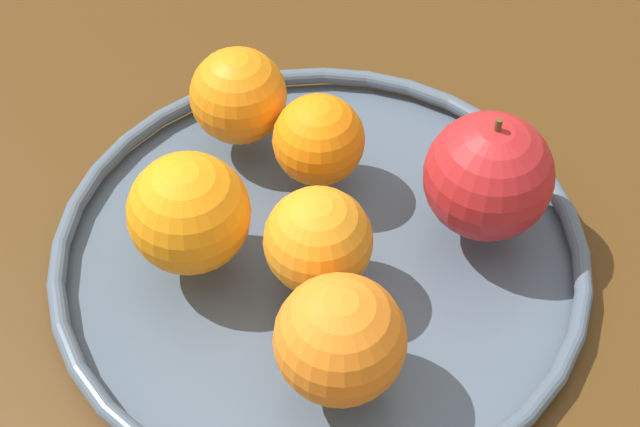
% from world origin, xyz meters
% --- Properties ---
extents(ground_plane, '(1.48, 1.48, 0.04)m').
position_xyz_m(ground_plane, '(0.00, 0.00, -0.02)').
color(ground_plane, '#482D10').
extents(fruit_bowl, '(0.36, 0.36, 0.02)m').
position_xyz_m(fruit_bowl, '(0.00, 0.00, 0.01)').
color(fruit_bowl, '#485766').
rests_on(fruit_bowl, ground_plane).
extents(apple, '(0.08, 0.08, 0.09)m').
position_xyz_m(apple, '(-0.04, -0.10, 0.06)').
color(apple, '#B41F22').
rests_on(apple, fruit_bowl).
extents(orange_front_right, '(0.07, 0.07, 0.07)m').
position_xyz_m(orange_front_right, '(-0.02, 0.01, 0.05)').
color(orange_front_right, orange).
rests_on(orange_front_right, fruit_bowl).
extents(orange_front_left, '(0.06, 0.06, 0.06)m').
position_xyz_m(orange_front_left, '(0.05, -0.03, 0.05)').
color(orange_front_left, orange).
rests_on(orange_front_left, fruit_bowl).
extents(orange_center, '(0.07, 0.07, 0.07)m').
position_xyz_m(orange_center, '(0.12, -0.01, 0.05)').
color(orange_center, orange).
rests_on(orange_center, fruit_bowl).
extents(orange_back_right, '(0.08, 0.08, 0.08)m').
position_xyz_m(orange_back_right, '(0.04, 0.07, 0.06)').
color(orange_back_right, orange).
rests_on(orange_back_right, fruit_bowl).
extents(orange_back_left, '(0.08, 0.08, 0.08)m').
position_xyz_m(orange_back_left, '(-0.09, 0.04, 0.06)').
color(orange_back_left, orange).
rests_on(orange_back_left, fruit_bowl).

